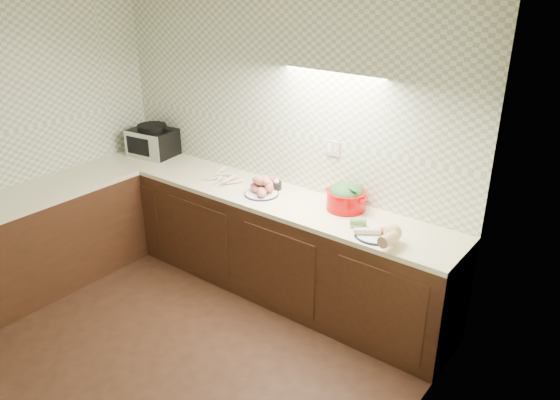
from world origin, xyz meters
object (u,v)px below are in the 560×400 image
Objects in this scene: parsnip_pile at (224,180)px; dutch_oven at (346,197)px; onion_bowl at (272,184)px; sweet_potato_plate at (262,187)px; veg_plate at (383,233)px; toaster_oven at (153,141)px.

parsnip_pile is 0.96× the size of dutch_oven.
onion_bowl is 0.42× the size of dutch_oven.
sweet_potato_plate is at bearing -0.51° from parsnip_pile.
onion_bowl is at bearing -169.58° from dutch_oven.
sweet_potato_plate is at bearing -84.19° from onion_bowl.
dutch_oven is (1.15, 0.17, 0.08)m from parsnip_pile.
onion_bowl is at bearing 167.99° from veg_plate.
dutch_oven is at bearing 13.91° from sweet_potato_plate.
sweet_potato_plate reaches higher than onion_bowl.
dutch_oven is at bearing 1.67° from onion_bowl.
parsnip_pile is 1.62m from veg_plate.
sweet_potato_plate is at bearing -12.23° from toaster_oven.
toaster_oven is 1.53m from sweet_potato_plate.
parsnip_pile is at bearing -162.75° from dutch_oven.
onion_bowl is at bearing -6.42° from toaster_oven.
parsnip_pile is at bearing 176.31° from veg_plate.
toaster_oven reaches higher than onion_bowl.
veg_plate is (1.20, -0.25, 0.00)m from onion_bowl.
toaster_oven reaches higher than parsnip_pile.
toaster_oven reaches higher than sweet_potato_plate.
sweet_potato_plate is 0.16m from onion_bowl.
sweet_potato_plate is 1.87× the size of onion_bowl.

